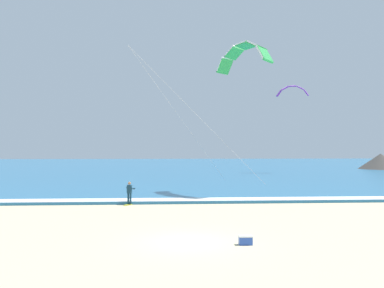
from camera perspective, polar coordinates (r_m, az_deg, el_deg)
name	(u,v)px	position (r m, az deg, el deg)	size (l,w,h in m)	color
ground_plane	(187,242)	(18.27, -0.70, -13.81)	(200.00, 200.00, 0.00)	beige
sea	(171,166)	(89.88, -2.97, -3.20)	(200.00, 120.00, 0.20)	teal
surf_foam	(179,200)	(31.04, -1.90, -7.92)	(200.00, 1.89, 0.04)	white
surfboard	(129,204)	(30.21, -8.92, -8.49)	(1.04, 1.44, 0.09)	yellow
kitesurfer	(130,192)	(30.11, -8.90, -6.76)	(0.67, 0.67, 1.69)	#143347
kite_primary	(244,53)	(36.70, 7.40, 12.69)	(11.81, 8.02, 12.40)	green
kite_distant	(293,90)	(68.17, 14.15, 7.53)	(5.25, 2.15, 1.91)	purple
headland_right	(382,162)	(84.77, 25.48, -2.36)	(8.71, 8.71, 3.15)	#665B51
cooler_box	(246,240)	(17.91, 7.64, -13.41)	(0.58, 0.38, 0.40)	#2D51B2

